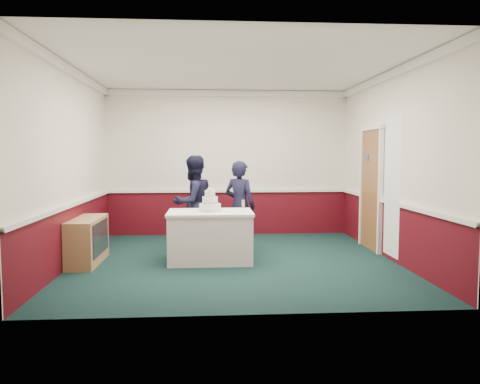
{
  "coord_description": "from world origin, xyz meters",
  "views": [
    {
      "loc": [
        -0.42,
        -7.26,
        1.67
      ],
      "look_at": [
        0.08,
        -0.1,
        1.1
      ],
      "focal_mm": 35.0,
      "sensor_mm": 36.0,
      "label": 1
    }
  ],
  "objects": [
    {
      "name": "room_shell",
      "position": [
        0.08,
        0.61,
        1.97
      ],
      "size": [
        5.0,
        5.0,
        3.0
      ],
      "color": "silver",
      "rests_on": "ground"
    },
    {
      "name": "cake_table",
      "position": [
        -0.39,
        0.02,
        0.4
      ],
      "size": [
        1.32,
        0.92,
        0.79
      ],
      "color": "white",
      "rests_on": "ground"
    },
    {
      "name": "cake_knife",
      "position": [
        -0.42,
        -0.18,
        0.79
      ],
      "size": [
        0.04,
        0.22,
        0.0
      ],
      "primitive_type": "cube",
      "rotation": [
        0.0,
        0.0,
        -0.12
      ],
      "color": "silver",
      "rests_on": "cake_table"
    },
    {
      "name": "champagne_flute",
      "position": [
        0.11,
        -0.26,
        0.93
      ],
      "size": [
        0.05,
        0.05,
        0.21
      ],
      "color": "silver",
      "rests_on": "cake_table"
    },
    {
      "name": "person_woman",
      "position": [
        0.13,
        0.79,
        0.79
      ],
      "size": [
        0.69,
        0.63,
        1.57
      ],
      "primitive_type": "imported",
      "rotation": [
        0.0,
        0.0,
        2.54
      ],
      "color": "black",
      "rests_on": "ground"
    },
    {
      "name": "person_man",
      "position": [
        -0.68,
        0.92,
        0.83
      ],
      "size": [
        1.02,
        1.0,
        1.66
      ],
      "primitive_type": "imported",
      "rotation": [
        0.0,
        0.0,
        3.82
      ],
      "color": "black",
      "rests_on": "ground"
    },
    {
      "name": "ground",
      "position": [
        0.0,
        0.0,
        0.0
      ],
      "size": [
        5.0,
        5.0,
        0.0
      ],
      "primitive_type": "plane",
      "color": "#132E2D",
      "rests_on": "ground"
    },
    {
      "name": "wedding_cake",
      "position": [
        -0.39,
        0.02,
        0.9
      ],
      "size": [
        0.35,
        0.35,
        0.36
      ],
      "color": "white",
      "rests_on": "cake_table"
    },
    {
      "name": "sideboard",
      "position": [
        -2.28,
        0.01,
        0.35
      ],
      "size": [
        0.41,
        1.2,
        0.7
      ],
      "color": "tan",
      "rests_on": "ground"
    }
  ]
}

